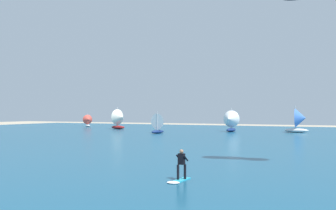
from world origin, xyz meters
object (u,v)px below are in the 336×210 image
at_px(sailboat_center_horizon, 88,121).
at_px(sailboat_far_right, 120,119).
at_px(kitesurfer, 180,170).
at_px(sailboat_leading, 230,121).
at_px(sailboat_outermost, 159,123).
at_px(sailboat_trailing, 300,120).

height_order(sailboat_center_horizon, sailboat_far_right, sailboat_far_right).
distance_m(kitesurfer, sailboat_leading, 49.34).
relative_size(sailboat_center_horizon, sailboat_outermost, 0.89).
relative_size(kitesurfer, sailboat_center_horizon, 0.57).
distance_m(sailboat_trailing, sailboat_leading, 12.52).
relative_size(sailboat_center_horizon, sailboat_leading, 0.76).
xyz_separation_m(sailboat_trailing, sailboat_center_horizon, (-51.45, 4.79, -0.68)).
xyz_separation_m(sailboat_outermost, sailboat_leading, (10.09, 9.89, 0.30)).
xyz_separation_m(sailboat_trailing, sailboat_outermost, (-22.30, -12.63, -0.48)).
relative_size(sailboat_outermost, sailboat_leading, 0.86).
bearing_deg(sailboat_trailing, sailboat_far_right, -176.42).
distance_m(sailboat_center_horizon, sailboat_far_right, 15.89).
bearing_deg(sailboat_far_right, sailboat_center_horizon, 153.36).
bearing_deg(sailboat_leading, sailboat_trailing, 12.65).
xyz_separation_m(kitesurfer, sailboat_leading, (-10.36, 48.22, 1.49)).
bearing_deg(sailboat_far_right, sailboat_outermost, -34.54).
relative_size(kitesurfer, sailboat_trailing, 0.40).
bearing_deg(kitesurfer, sailboat_leading, 102.12).
distance_m(sailboat_center_horizon, sailboat_outermost, 33.96).
relative_size(kitesurfer, sailboat_far_right, 0.40).
height_order(sailboat_center_horizon, sailboat_outermost, sailboat_outermost).
height_order(kitesurfer, sailboat_trailing, sailboat_trailing).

